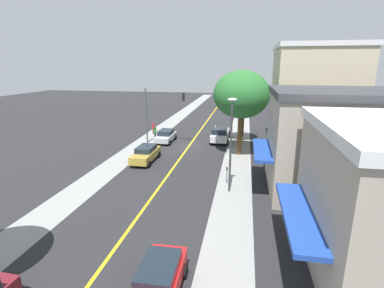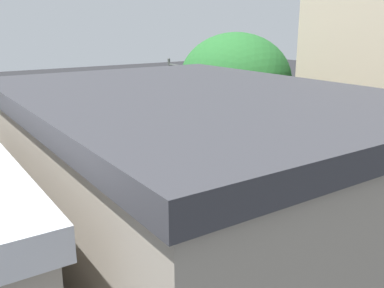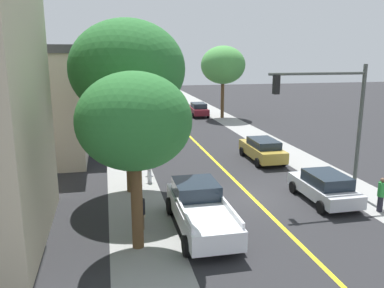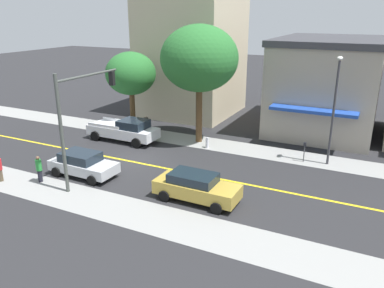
{
  "view_description": "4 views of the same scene",
  "coord_description": "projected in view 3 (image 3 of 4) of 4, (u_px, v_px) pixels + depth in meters",
  "views": [
    {
      "loc": [
        -6.52,
        33.19,
        9.5
      ],
      "look_at": [
        -1.64,
        6.92,
        2.18
      ],
      "focal_mm": 26.92,
      "sensor_mm": 36.0,
      "label": 1
    },
    {
      "loc": [
        -23.42,
        16.86,
        9.49
      ],
      "look_at": [
        -2.25,
        2.52,
        2.19
      ],
      "focal_mm": 39.74,
      "sensor_mm": 36.0,
      "label": 2
    },
    {
      "loc": [
        -7.2,
        -18.25,
        7.4
      ],
      "look_at": [
        -2.25,
        4.42,
        1.97
      ],
      "focal_mm": 36.93,
      "sensor_mm": 36.0,
      "label": 3
    },
    {
      "loc": [
        20.49,
        14.91,
        9.92
      ],
      "look_at": [
        0.18,
        4.83,
        2.08
      ],
      "focal_mm": 36.12,
      "sensor_mm": 36.0,
      "label": 4
    }
  ],
  "objects": [
    {
      "name": "sidewalk_right",
      "position": [
        354.0,
        189.0,
        21.77
      ],
      "size": [
        2.8,
        126.0,
        0.01
      ],
      "primitive_type": "cube",
      "color": "gray",
      "rests_on": "ground"
    },
    {
      "name": "street_tree_left_near",
      "position": [
        134.0,
        122.0,
        14.24
      ],
      "size": [
        4.22,
        4.22,
        6.76
      ],
      "color": "brown",
      "rests_on": "ground"
    },
    {
      "name": "tan_rowhouse",
      "position": [
        26.0,
        95.0,
        35.86
      ],
      "size": [
        10.31,
        9.28,
        7.17
      ],
      "rotation": [
        0.0,
        0.0,
        -1.57
      ],
      "color": "#A39989",
      "rests_on": "ground"
    },
    {
      "name": "pale_office_building",
      "position": [
        0.0,
        104.0,
        26.81
      ],
      "size": [
        12.8,
        8.51,
        7.82
      ],
      "rotation": [
        0.0,
        0.0,
        -1.57
      ],
      "color": "#A39989",
      "rests_on": "ground"
    },
    {
      "name": "street_tree_right_corner",
      "position": [
        127.0,
        69.0,
        20.02
      ],
      "size": [
        5.89,
        5.89,
        9.05
      ],
      "color": "brown",
      "rests_on": "ground"
    },
    {
      "name": "small_dog",
      "position": [
        143.0,
        215.0,
        17.45
      ],
      "size": [
        0.38,
        0.71,
        0.53
      ],
      "rotation": [
        0.0,
        0.0,
        1.33
      ],
      "color": "#C6B28C",
      "rests_on": "ground"
    },
    {
      "name": "pedestrian_green_shirt",
      "position": [
        381.0,
        194.0,
        18.56
      ],
      "size": [
        0.35,
        0.35,
        1.67
      ],
      "rotation": [
        0.0,
        0.0,
        2.75
      ],
      "color": "black",
      "rests_on": "ground"
    },
    {
      "name": "fire_hydrant",
      "position": [
        149.0,
        175.0,
        22.82
      ],
      "size": [
        0.44,
        0.24,
        0.86
      ],
      "color": "silver",
      "rests_on": "ground"
    },
    {
      "name": "ground_plane",
      "position": [
        252.0,
        198.0,
        20.54
      ],
      "size": [
        140.0,
        140.0,
        0.0
      ],
      "primitive_type": "plane",
      "color": "#262628"
    },
    {
      "name": "white_pickup_truck",
      "position": [
        200.0,
        208.0,
        16.75
      ],
      "size": [
        2.34,
        5.84,
        1.83
      ],
      "rotation": [
        0.0,
        0.0,
        1.57
      ],
      "color": "silver",
      "rests_on": "ground"
    },
    {
      "name": "street_lamp",
      "position": [
        127.0,
        92.0,
        30.08
      ],
      "size": [
        0.7,
        0.36,
        7.25
      ],
      "color": "#38383D",
      "rests_on": "ground"
    },
    {
      "name": "pedestrian_black_shirt",
      "position": [
        141.0,
        212.0,
        16.66
      ],
      "size": [
        0.39,
        0.39,
        1.57
      ],
      "rotation": [
        0.0,
        0.0,
        1.83
      ],
      "color": "brown",
      "rests_on": "ground"
    },
    {
      "name": "sidewalk_left",
      "position": [
        138.0,
        207.0,
        19.3
      ],
      "size": [
        2.8,
        126.0,
        0.01
      ],
      "primitive_type": "cube",
      "color": "gray",
      "rests_on": "ground"
    },
    {
      "name": "red_sedan_left_curb",
      "position": [
        144.0,
        115.0,
        42.1
      ],
      "size": [
        2.01,
        4.41,
        1.55
      ],
      "rotation": [
        0.0,
        0.0,
        1.59
      ],
      "color": "red",
      "rests_on": "ground"
    },
    {
      "name": "parking_meter",
      "position": [
        134.0,
        141.0,
        29.46
      ],
      "size": [
        0.12,
        0.18,
        1.41
      ],
      "color": "#4C4C51",
      "rests_on": "ground"
    },
    {
      "name": "gold_sedan_right_curb",
      "position": [
        262.0,
        149.0,
        27.29
      ],
      "size": [
        2.05,
        4.71,
        1.56
      ],
      "rotation": [
        0.0,
        0.0,
        1.57
      ],
      "color": "#B29338",
      "rests_on": "ground"
    },
    {
      "name": "traffic_light_mast",
      "position": [
        334.0,
        110.0,
        19.8
      ],
      "size": [
        5.24,
        0.32,
        6.81
      ],
      "rotation": [
        0.0,
        0.0,
        3.14
      ],
      "color": "#474C47",
      "rests_on": "ground"
    },
    {
      "name": "silver_sedan_right_curb",
      "position": [
        325.0,
        187.0,
        19.8
      ],
      "size": [
        2.11,
        4.35,
        1.52
      ],
      "rotation": [
        0.0,
        0.0,
        1.56
      ],
      "color": "#B7BABF",
      "rests_on": "ground"
    },
    {
      "name": "maroon_sedan_right_curb",
      "position": [
        198.0,
        109.0,
        46.35
      ],
      "size": [
        2.09,
        4.41,
        1.57
      ],
      "rotation": [
        0.0,
        0.0,
        1.54
      ],
      "color": "maroon",
      "rests_on": "ground"
    },
    {
      "name": "street_tree_left_far",
      "position": [
        223.0,
        65.0,
        44.15
      ],
      "size": [
        4.98,
        4.98,
        8.08
      ],
      "color": "brown",
      "rests_on": "ground"
    },
    {
      "name": "road_centerline_stripe",
      "position": [
        252.0,
        197.0,
        20.54
      ],
      "size": [
        0.2,
        126.0,
        0.0
      ],
      "primitive_type": "cube",
      "color": "yellow",
      "rests_on": "ground"
    }
  ]
}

